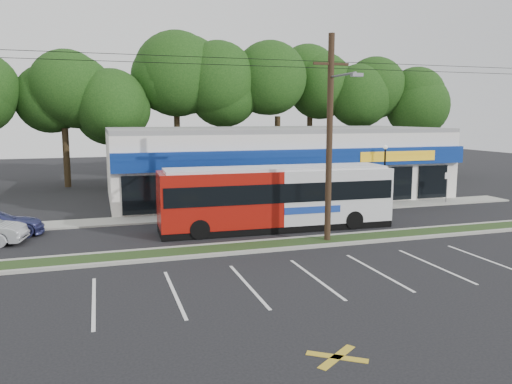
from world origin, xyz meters
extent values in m
plane|color=black|center=(0.00, 0.00, 0.00)|extent=(120.00, 120.00, 0.00)
cube|color=#213315|center=(0.00, 1.00, 0.06)|extent=(40.00, 1.60, 0.12)
cube|color=#9E9E93|center=(0.00, 0.15, 0.07)|extent=(40.00, 0.25, 0.14)
cube|color=#9E9E93|center=(0.00, 1.85, 0.07)|extent=(40.00, 0.25, 0.14)
cube|color=#9E9E93|center=(5.00, 9.00, 0.05)|extent=(32.00, 2.20, 0.10)
cube|color=silver|center=(5.50, 16.00, 2.50)|extent=(25.00, 12.00, 5.00)
cube|color=navy|center=(5.50, 9.75, 3.40)|extent=(25.00, 0.50, 1.20)
cube|color=black|center=(5.50, 9.94, 1.40)|extent=(24.00, 0.12, 2.40)
cube|color=gold|center=(12.50, 9.48, 3.40)|extent=(6.00, 0.06, 0.70)
cube|color=gray|center=(5.50, 16.00, 5.15)|extent=(25.00, 12.00, 0.30)
cylinder|color=black|center=(3.00, 1.00, 5.00)|extent=(0.30, 0.30, 10.00)
cube|color=black|center=(3.00, 1.00, 8.60)|extent=(1.80, 0.12, 0.12)
cylinder|color=#59595E|center=(3.00, -0.20, 8.00)|extent=(0.10, 2.40, 0.10)
cube|color=#59595E|center=(3.00, -1.50, 7.90)|extent=(0.50, 0.25, 0.15)
cylinder|color=black|center=(0.00, 1.00, 8.70)|extent=(50.00, 0.02, 0.02)
cylinder|color=black|center=(0.00, 1.00, 8.40)|extent=(50.00, 0.02, 0.02)
cylinder|color=black|center=(11.00, 8.80, 2.00)|extent=(0.12, 0.12, 4.00)
sphere|color=silver|center=(11.00, 8.80, 4.10)|extent=(0.30, 0.30, 0.30)
cylinder|color=#59595E|center=(16.00, 8.60, 1.10)|extent=(0.06, 0.06, 2.20)
cube|color=white|center=(16.00, 8.55, 2.00)|extent=(0.45, 0.04, 0.45)
cylinder|color=black|center=(-11.00, 26.00, 2.86)|extent=(0.56, 0.56, 5.72)
sphere|color=black|center=(-11.00, 26.00, 8.45)|extent=(6.76, 6.76, 6.76)
cylinder|color=black|center=(-6.00, 26.00, 2.86)|extent=(0.56, 0.56, 5.72)
sphere|color=black|center=(-6.00, 26.00, 8.45)|extent=(6.76, 6.76, 6.76)
cylinder|color=black|center=(-1.00, 26.00, 2.86)|extent=(0.56, 0.56, 5.72)
sphere|color=black|center=(-1.00, 26.00, 8.45)|extent=(6.76, 6.76, 6.76)
cylinder|color=black|center=(4.00, 26.00, 2.86)|extent=(0.56, 0.56, 5.72)
sphere|color=black|center=(4.00, 26.00, 8.45)|extent=(6.76, 6.76, 6.76)
cylinder|color=black|center=(9.00, 26.00, 2.86)|extent=(0.56, 0.56, 5.72)
sphere|color=black|center=(9.00, 26.00, 8.45)|extent=(6.76, 6.76, 6.76)
cylinder|color=black|center=(14.00, 26.00, 2.86)|extent=(0.56, 0.56, 5.72)
sphere|color=black|center=(14.00, 26.00, 8.45)|extent=(6.76, 6.76, 6.76)
cylinder|color=black|center=(19.00, 26.00, 2.86)|extent=(0.56, 0.56, 5.72)
sphere|color=black|center=(19.00, 26.00, 8.45)|extent=(6.76, 6.76, 6.76)
cylinder|color=black|center=(24.00, 26.00, 2.86)|extent=(0.56, 0.56, 5.72)
sphere|color=black|center=(24.00, 26.00, 8.45)|extent=(6.76, 6.76, 6.76)
cube|color=maroon|center=(-1.60, 4.60, 1.84)|extent=(6.47, 2.87, 2.93)
cube|color=silver|center=(4.78, 4.40, 1.84)|extent=(6.47, 2.87, 2.93)
cube|color=black|center=(1.59, 4.50, 0.21)|extent=(12.85, 3.02, 0.37)
cube|color=black|center=(1.59, 4.50, 2.18)|extent=(12.60, 3.12, 1.01)
cube|color=black|center=(8.00, 4.29, 2.02)|extent=(0.13, 2.26, 1.49)
cube|color=#193899|center=(3.14, 3.10, 1.22)|extent=(3.19, 0.13, 0.37)
cube|color=silver|center=(1.59, 4.50, 3.35)|extent=(12.21, 2.78, 0.19)
cylinder|color=black|center=(-2.92, 3.43, 0.51)|extent=(1.03, 0.33, 1.02)
cylinder|color=black|center=(-2.84, 5.85, 0.51)|extent=(1.03, 0.33, 1.02)
cylinder|color=black|center=(5.64, 3.16, 0.51)|extent=(1.03, 0.33, 1.02)
cylinder|color=black|center=(5.71, 5.58, 0.51)|extent=(1.03, 0.33, 1.02)
imported|color=black|center=(4.80, 5.65, 0.79)|extent=(4.85, 2.51, 1.58)
imported|color=silver|center=(5.66, 7.88, 0.86)|extent=(0.70, 0.53, 1.71)
imported|color=#BBABA8|center=(2.00, 6.00, 0.79)|extent=(0.87, 0.73, 1.59)
camera|label=1|loc=(-7.63, -20.87, 6.13)|focal=35.00mm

